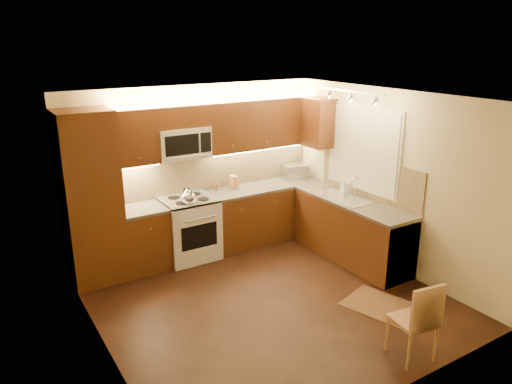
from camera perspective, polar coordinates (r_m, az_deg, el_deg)
floor at (r=6.25m, az=1.54°, el=-12.54°), size 4.00×4.00×0.01m
ceiling at (r=5.44m, az=1.76°, el=10.87°), size 4.00×4.00×0.01m
wall_back at (r=7.40m, az=-6.96°, el=2.70°), size 4.00×0.01×2.50m
wall_front at (r=4.33m, az=16.61°, el=-9.02°), size 4.00×0.01×2.50m
wall_left at (r=4.98m, az=-18.03°, el=-5.61°), size 0.01×4.00×2.50m
wall_right at (r=6.98m, az=15.46°, el=1.28°), size 0.01×4.00×2.50m
pantry at (r=6.64m, az=-18.76°, el=-0.76°), size 0.70×0.60×2.30m
base_cab_back_left at (r=7.05m, az=-12.97°, el=-5.44°), size 0.62×0.60×0.86m
counter_back_left at (r=6.89m, az=-13.23°, el=-2.00°), size 0.62×0.60×0.04m
base_cab_back_right at (r=7.87m, az=1.06°, el=-2.50°), size 1.92×0.60×0.86m
counter_back_right at (r=7.73m, az=1.08°, el=0.64°), size 1.92×0.60×0.04m
base_cab_right at (r=7.30m, az=11.04°, el=-4.48°), size 0.60×2.00×0.86m
counter_right at (r=7.15m, az=11.25°, el=-1.14°), size 0.60×2.00×0.04m
dishwasher at (r=6.86m, az=15.01°, el=-6.29°), size 0.58×0.60×0.84m
backsplash_back at (r=7.55m, az=-4.51°, el=2.69°), size 3.30×0.02×0.60m
backsplash_right at (r=7.25m, az=13.08°, el=1.65°), size 0.02×2.00×0.60m
upper_cab_back_left at (r=6.75m, az=-14.17°, el=6.30°), size 0.62×0.35×0.75m
upper_cab_back_right at (r=7.60m, az=0.61°, el=8.06°), size 1.92×0.35×0.75m
upper_cab_bridge at (r=6.95m, az=-8.85°, el=8.78°), size 0.76×0.35×0.31m
upper_cab_right_corner at (r=7.72m, az=7.30°, el=8.07°), size 0.35×0.50×0.75m
stove at (r=7.25m, az=-7.77°, el=-4.24°), size 0.76×0.65×0.92m
microwave at (r=7.00m, az=-8.66°, el=5.73°), size 0.76×0.38×0.44m
window_frame at (r=7.26m, az=12.44°, el=4.97°), size 0.03×1.44×1.24m
window_blinds at (r=7.24m, az=12.32°, el=4.95°), size 0.02×1.36×1.16m
sink at (r=7.22m, az=10.48°, el=-0.10°), size 0.52×0.86×0.15m
faucet at (r=7.32m, az=11.56°, el=0.68°), size 0.20×0.04×0.30m
track_light_bar at (r=6.71m, az=11.10°, el=11.50°), size 0.04×1.20×0.03m
kettle at (r=6.84m, az=-7.98°, el=-0.40°), size 0.27×0.27×0.24m
toaster_oven at (r=8.14m, az=4.59°, el=2.45°), size 0.43×0.35×0.23m
knife_block at (r=7.55m, az=-2.63°, el=1.16°), size 0.11×0.16×0.20m
spice_jar_a at (r=7.51m, az=-4.77°, el=0.58°), size 0.05×0.05×0.09m
spice_jar_b at (r=7.48m, az=-4.61°, el=0.56°), size 0.06×0.06×0.10m
spice_jar_c at (r=7.54m, az=-4.70°, el=0.71°), size 0.05×0.05×0.10m
spice_jar_d at (r=7.66m, az=-2.18°, el=0.96°), size 0.06×0.06×0.09m
soap_bottle at (r=7.46m, az=10.34°, el=0.75°), size 0.10×0.10×0.22m
rug at (r=6.29m, az=14.88°, el=-12.91°), size 0.89×1.10×0.01m
dining_chair at (r=5.31m, az=17.94°, el=-13.92°), size 0.44×0.44×0.88m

